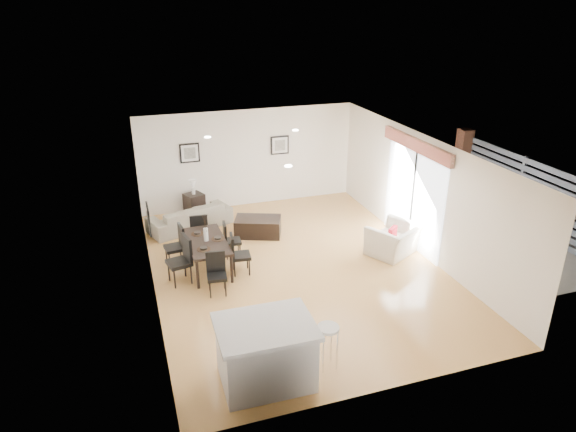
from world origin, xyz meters
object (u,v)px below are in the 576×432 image
object	(u,v)px
armchair	(393,240)
dining_chair_enear	(237,252)
dining_chair_wfar	(178,243)
bar_stool	(328,333)
dining_chair_head	(216,271)
coffee_table	(258,227)
dining_chair_foot	(199,230)
kitchen_island	(266,353)
dining_table	(207,243)
side_table	(194,204)
dining_chair_efar	(229,238)
sofa	(190,217)
dining_chair_wnear	(183,257)

from	to	relation	value
armchair	dining_chair_enear	distance (m)	3.60
dining_chair_wfar	bar_stool	bearing A→B (deg)	16.14
dining_chair_wfar	dining_chair_head	xyz separation A→B (m)	(0.58, -1.42, -0.03)
armchair	coffee_table	distance (m)	3.31
armchair	dining_chair_foot	xyz separation A→B (m)	(-4.16, 1.63, 0.15)
coffee_table	kitchen_island	bearing A→B (deg)	-82.74
dining_table	side_table	world-z (taller)	dining_table
dining_chair_efar	coffee_table	size ratio (longest dim) A/B	0.75
dining_chair_wfar	dining_chair_enear	distance (m)	1.39
sofa	armchair	distance (m)	5.11
dining_table	bar_stool	distance (m)	4.00
dining_table	dining_chair_wfar	world-z (taller)	dining_chair_wfar
dining_chair_head	kitchen_island	world-z (taller)	kitchen_island
sofa	dining_chair_wnear	size ratio (longest dim) A/B	2.08
dining_chair_wnear	dining_chair_enear	distance (m)	1.13
dining_chair_wnear	dining_chair_foot	xyz separation A→B (m)	(0.56, 1.38, -0.06)
dining_chair_enear	bar_stool	bearing A→B (deg)	-162.69
dining_chair_wnear	dining_chair_head	distance (m)	0.85
dining_chair_wfar	coffee_table	bearing A→B (deg)	106.97
dining_chair_foot	kitchen_island	bearing A→B (deg)	96.89
dining_table	dining_chair_foot	bearing A→B (deg)	88.98
kitchen_island	sofa	bearing A→B (deg)	93.67
coffee_table	kitchen_island	distance (m)	5.29
dining_chair_efar	dining_chair_wfar	bearing A→B (deg)	94.39
coffee_table	dining_chair_efar	bearing A→B (deg)	-113.85
dining_chair_head	dining_chair_foot	xyz separation A→B (m)	(-0.01, 2.00, 0.02)
dining_table	side_table	size ratio (longest dim) A/B	2.71
armchair	dining_chair_wnear	xyz separation A→B (m)	(-4.72, 0.25, 0.21)
armchair	dining_chair_head	size ratio (longest dim) A/B	1.27
dining_chair_foot	dining_chair_wnear	bearing A→B (deg)	72.36
sofa	coffee_table	bearing A→B (deg)	128.97
dining_chair_wfar	dining_chair_efar	bearing A→B (deg)	82.91
dining_chair_wfar	coffee_table	world-z (taller)	dining_chair_wfar
sofa	dining_chair_enear	world-z (taller)	dining_chair_enear
sofa	side_table	world-z (taller)	sofa
sofa	kitchen_island	xyz separation A→B (m)	(0.26, -6.09, 0.21)
dining_table	bar_stool	bearing A→B (deg)	-73.49
dining_chair_wnear	bar_stool	distance (m)	3.86
sofa	armchair	world-z (taller)	armchair
dining_chair_wfar	dining_chair_enear	bearing A→B (deg)	47.69
dining_chair_head	sofa	bearing A→B (deg)	97.63
sofa	dining_chair_efar	xyz separation A→B (m)	(0.61, -1.87, 0.16)
dining_chair_wfar	armchair	bearing A→B (deg)	70.61
dining_chair_enear	dining_chair_wnear	bearing A→B (deg)	95.86
dining_chair_wfar	dining_chair_foot	size ratio (longest dim) A/B	1.02
dining_chair_head	dining_chair_foot	distance (m)	2.00
dining_table	dining_chair_wnear	size ratio (longest dim) A/B	1.63
dining_chair_efar	bar_stool	xyz separation A→B (m)	(0.65, -4.21, 0.19)
dining_table	dining_chair_enear	xyz separation A→B (m)	(0.57, -0.39, -0.11)
bar_stool	side_table	bearing A→B (deg)	98.44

